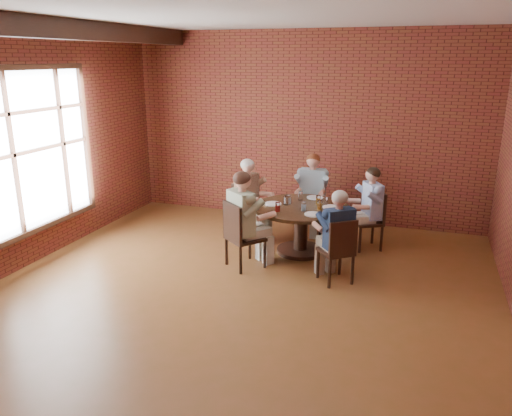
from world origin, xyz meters
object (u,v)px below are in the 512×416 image
(smartphone, at_px, (333,214))
(diner_a, at_px, (368,209))
(dining_table, at_px, (301,220))
(chair_d, at_px, (239,233))
(chair_a, at_px, (373,218))
(diner_c, at_px, (250,199))
(diner_b, at_px, (312,194))
(chair_c, at_px, (246,208))
(chair_b, at_px, (312,202))
(diner_e, at_px, (336,237))
(diner_d, at_px, (245,220))
(chair_e, at_px, (339,249))

(smartphone, bearing_deg, diner_a, 83.76)
(dining_table, xyz_separation_m, chair_d, (-0.69, -0.86, -0.00))
(chair_a, height_order, diner_c, diner_c)
(diner_b, xyz_separation_m, chair_c, (-0.98, -0.61, -0.17))
(dining_table, distance_m, chair_b, 1.10)
(dining_table, xyz_separation_m, chair_b, (-0.07, 1.10, -0.01))
(chair_d, bearing_deg, diner_b, -69.68)
(chair_c, bearing_deg, diner_c, -90.00)
(dining_table, height_order, diner_e, diner_e)
(diner_b, bearing_deg, diner_e, -71.85)
(chair_a, xyz_separation_m, diner_d, (-1.64, -1.34, 0.20))
(chair_e, bearing_deg, smartphone, -111.17)
(diner_c, height_order, chair_e, diner_c)
(diner_a, bearing_deg, diner_e, -39.00)
(diner_b, relative_size, diner_c, 1.02)
(chair_c, distance_m, chair_e, 2.23)
(chair_b, relative_size, chair_e, 1.05)
(diner_c, distance_m, chair_d, 1.27)
(chair_b, xyz_separation_m, diner_e, (0.77, -1.97, 0.12))
(chair_b, height_order, chair_d, chair_d)
(chair_b, relative_size, smartphone, 6.73)
(chair_c, bearing_deg, chair_e, -105.73)
(dining_table, bearing_deg, diner_d, -128.58)
(dining_table, height_order, diner_c, diner_c)
(chair_a, distance_m, diner_e, 1.47)
(diner_e, xyz_separation_m, smartphone, (-0.17, 0.63, 0.11))
(chair_d, xyz_separation_m, diner_e, (1.38, -0.01, 0.11))
(diner_a, height_order, diner_c, diner_c)
(dining_table, relative_size, diner_d, 1.04)
(diner_b, distance_m, chair_d, 1.98)
(diner_b, height_order, chair_d, diner_b)
(smartphone, bearing_deg, diner_b, 138.16)
(diner_e, bearing_deg, diner_d, -42.26)
(diner_e, distance_m, smartphone, 0.66)
(dining_table, height_order, diner_b, diner_b)
(diner_e, bearing_deg, smartphone, -113.64)
(chair_d, bearing_deg, chair_b, -68.74)
(chair_d, bearing_deg, diner_a, -101.22)
(chair_e, bearing_deg, chair_a, -138.98)
(diner_d, height_order, chair_e, diner_d)
(smartphone, bearing_deg, chair_a, 81.08)
(chair_a, distance_m, diner_b, 1.19)
(smartphone, bearing_deg, diner_e, -52.40)
(chair_d, xyz_separation_m, diner_d, (0.06, 0.08, 0.18))
(chair_b, distance_m, smartphone, 1.49)
(chair_b, bearing_deg, dining_table, -90.00)
(diner_d, xyz_separation_m, diner_e, (1.32, -0.09, -0.07))
(diner_c, bearing_deg, diner_e, -105.82)
(chair_b, distance_m, diner_c, 1.16)
(diner_a, distance_m, diner_e, 1.41)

